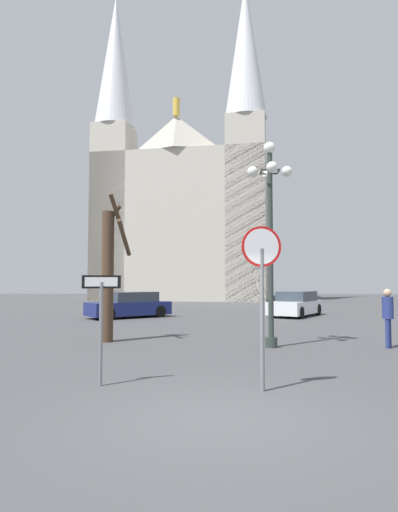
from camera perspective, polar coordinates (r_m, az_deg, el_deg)
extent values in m
plane|color=#424244|center=(6.67, 2.20, -20.51)|extent=(120.00, 120.00, 0.00)
cube|color=#BCB5A5|center=(47.68, -1.76, 3.39)|extent=(19.05, 13.74, 15.04)
pyramid|color=#BCB5A5|center=(45.29, -3.00, 15.81)|extent=(6.38, 2.86, 3.50)
cylinder|color=gold|center=(46.22, -2.99, 18.92)|extent=(0.70, 0.70, 1.80)
cube|color=#BCB5A5|center=(46.26, -11.16, 5.59)|extent=(4.31, 4.31, 18.13)
cone|color=silver|center=(51.31, -10.94, 23.78)|extent=(4.18, 4.18, 14.31)
cube|color=#BCB5A5|center=(43.25, 6.24, 6.17)|extent=(4.31, 4.31, 18.13)
cone|color=silver|center=(48.62, 6.11, 25.38)|extent=(4.18, 4.18, 14.31)
cylinder|color=slate|center=(8.01, 8.27, -8.21)|extent=(0.08, 0.08, 2.56)
cylinder|color=red|center=(8.00, 8.19, 1.24)|extent=(0.74, 0.20, 0.74)
cylinder|color=white|center=(7.98, 8.21, 1.25)|extent=(0.64, 0.14, 0.66)
cylinder|color=slate|center=(8.56, -12.75, -9.88)|extent=(0.07, 0.07, 1.96)
cube|color=black|center=(8.51, -12.67, -3.33)|extent=(0.69, 0.29, 0.25)
cube|color=white|center=(8.49, -12.70, -3.33)|extent=(0.58, 0.23, 0.18)
cylinder|color=#2D3833|center=(13.25, 9.36, 0.86)|extent=(0.16, 0.16, 5.85)
cylinder|color=#2D3833|center=(13.34, 9.47, -11.10)|extent=(0.36, 0.36, 0.30)
sphere|color=white|center=(13.82, 9.23, 13.82)|extent=(0.37, 0.37, 0.37)
sphere|color=white|center=(13.70, 11.46, 10.82)|extent=(0.33, 0.33, 0.33)
cylinder|color=#2D3833|center=(13.66, 10.36, 10.85)|extent=(0.05, 0.52, 0.05)
sphere|color=white|center=(14.13, 8.99, 10.37)|extent=(0.33, 0.33, 0.33)
cylinder|color=#2D3833|center=(13.88, 9.12, 10.62)|extent=(0.52, 0.05, 0.05)
sphere|color=white|center=(13.57, 7.04, 10.92)|extent=(0.33, 0.33, 0.33)
cylinder|color=#2D3833|center=(13.59, 8.15, 10.90)|extent=(0.05, 0.52, 0.05)
sphere|color=white|center=(13.13, 9.56, 11.43)|extent=(0.33, 0.33, 0.33)
cylinder|color=#2D3833|center=(13.37, 9.41, 11.15)|extent=(0.52, 0.05, 0.05)
cylinder|color=#473323|center=(14.52, -11.90, -2.60)|extent=(0.39, 0.39, 4.26)
cylinder|color=#473323|center=(14.91, -11.24, 5.24)|extent=(0.65, 0.34, 0.69)
cylinder|color=#473323|center=(14.53, -10.85, 5.91)|extent=(0.41, 0.71, 1.04)
cylinder|color=#473323|center=(14.41, -9.80, 2.35)|extent=(0.27, 1.20, 1.12)
cube|color=silver|center=(25.13, 12.55, -6.57)|extent=(3.75, 4.66, 0.70)
cube|color=#333D47|center=(25.31, 12.71, -5.14)|extent=(2.62, 2.92, 0.54)
cylinder|color=black|center=(23.48, 13.16, -7.24)|extent=(0.52, 0.66, 0.64)
cylinder|color=black|center=(24.06, 9.54, -7.18)|extent=(0.52, 0.66, 0.64)
cylinder|color=black|center=(26.30, 15.32, -6.78)|extent=(0.52, 0.66, 0.64)
cylinder|color=black|center=(26.81, 12.04, -6.75)|extent=(0.52, 0.66, 0.64)
cube|color=navy|center=(23.81, -9.23, -6.80)|extent=(4.56, 4.06, 0.70)
cube|color=#333D47|center=(23.88, -8.75, -5.31)|extent=(2.92, 2.76, 0.54)
cylinder|color=black|center=(22.47, -11.75, -7.44)|extent=(0.64, 0.56, 0.64)
cylinder|color=black|center=(23.95, -13.31, -7.16)|extent=(0.64, 0.56, 0.64)
cylinder|color=black|center=(23.81, -5.15, -7.26)|extent=(0.64, 0.56, 0.64)
cylinder|color=black|center=(25.22, -7.00, -7.02)|extent=(0.64, 0.56, 0.64)
cylinder|color=navy|center=(14.07, 23.50, -9.32)|extent=(0.12, 0.12, 0.86)
cylinder|color=navy|center=(14.22, 23.69, -9.24)|extent=(0.12, 0.12, 0.86)
cylinder|color=navy|center=(14.08, 23.52, -6.24)|extent=(0.32, 0.32, 0.65)
sphere|color=tan|center=(14.06, 23.48, -4.45)|extent=(0.23, 0.23, 0.23)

